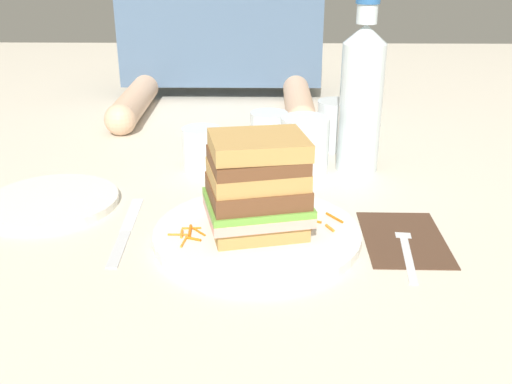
{
  "coord_description": "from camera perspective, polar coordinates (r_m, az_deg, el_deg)",
  "views": [
    {
      "loc": [
        0.0,
        -0.7,
        0.36
      ],
      "look_at": [
        -0.01,
        0.01,
        0.05
      ],
      "focal_mm": 41.69,
      "sensor_mm": 36.0,
      "label": 1
    }
  ],
  "objects": [
    {
      "name": "knife",
      "position": [
        0.8,
        -12.55,
        -3.69
      ],
      "size": [
        0.02,
        0.2,
        0.0
      ],
      "color": "silver",
      "rests_on": "ground_plane"
    },
    {
      "name": "carrot_shred_3",
      "position": [
        0.76,
        -6.48,
        -3.71
      ],
      "size": [
        0.01,
        0.03,
        0.0
      ],
      "primitive_type": "cylinder",
      "rotation": [
        0.0,
        1.57,
        1.62
      ],
      "color": "orange",
      "rests_on": "main_plate"
    },
    {
      "name": "main_plate",
      "position": [
        0.77,
        -0.03,
        -4.05
      ],
      "size": [
        0.27,
        0.27,
        0.01
      ],
      "primitive_type": "cylinder",
      "color": "white",
      "rests_on": "ground_plane"
    },
    {
      "name": "carrot_shred_0",
      "position": [
        0.77,
        -6.35,
        -3.46
      ],
      "size": [
        0.03,
        0.0,
        0.0
      ],
      "primitive_type": "cylinder",
      "rotation": [
        0.0,
        1.57,
        0.06
      ],
      "color": "orange",
      "rests_on": "main_plate"
    },
    {
      "name": "carrot_shred_8",
      "position": [
        0.78,
        5.3,
        -3.16
      ],
      "size": [
        0.01,
        0.02,
        0.0
      ],
      "primitive_type": "cylinder",
      "rotation": [
        0.0,
        1.57,
        4.41
      ],
      "color": "orange",
      "rests_on": "main_plate"
    },
    {
      "name": "empty_tumbler_1",
      "position": [
        0.99,
        -5.31,
        4.12
      ],
      "size": [
        0.06,
        0.06,
        0.07
      ],
      "primitive_type": "cylinder",
      "color": "silver",
      "rests_on": "ground_plane"
    },
    {
      "name": "juice_glass",
      "position": [
        0.97,
        4.59,
        4.27
      ],
      "size": [
        0.08,
        0.08,
        0.09
      ],
      "color": "white",
      "rests_on": "ground_plane"
    },
    {
      "name": "carrot_shred_9",
      "position": [
        0.8,
        7.41,
        -2.46
      ],
      "size": [
        0.02,
        0.03,
        0.0
      ],
      "primitive_type": "cylinder",
      "rotation": [
        0.0,
        1.57,
        2.18
      ],
      "color": "orange",
      "rests_on": "main_plate"
    },
    {
      "name": "carrot_shred_7",
      "position": [
        0.77,
        6.97,
        -3.44
      ],
      "size": [
        0.01,
        0.02,
        0.0
      ],
      "primitive_type": "cylinder",
      "rotation": [
        0.0,
        1.57,
        5.16
      ],
      "color": "orange",
      "rests_on": "main_plate"
    },
    {
      "name": "carrot_shred_5",
      "position": [
        0.76,
        -7.65,
        -4.06
      ],
      "size": [
        0.03,
        0.0,
        0.0
      ],
      "primitive_type": "cylinder",
      "rotation": [
        0.0,
        1.57,
        0.01
      ],
      "color": "orange",
      "rests_on": "main_plate"
    },
    {
      "name": "carrot_shred_4",
      "position": [
        0.76,
        -5.76,
        -3.73
      ],
      "size": [
        0.02,
        0.03,
        0.0
      ],
      "primitive_type": "cylinder",
      "rotation": [
        0.0,
        1.57,
        2.29
      ],
      "color": "orange",
      "rests_on": "main_plate"
    },
    {
      "name": "diner_across",
      "position": [
        1.44,
        -3.54,
        17.93
      ],
      "size": [
        0.47,
        0.45,
        0.52
      ],
      "color": "#DBAD89",
      "rests_on": "ground_plane"
    },
    {
      "name": "sandwich",
      "position": [
        0.74,
        -0.01,
        0.61
      ],
      "size": [
        0.15,
        0.13,
        0.13
      ],
      "color": "tan",
      "rests_on": "main_plate"
    },
    {
      "name": "fork",
      "position": [
        0.77,
        14.06,
        -4.88
      ],
      "size": [
        0.03,
        0.17,
        0.0
      ],
      "color": "silver",
      "rests_on": "napkin_dark"
    },
    {
      "name": "carrot_shred_1",
      "position": [
        0.74,
        -6.18,
        -4.48
      ],
      "size": [
        0.02,
        0.01,
        0.0
      ],
      "primitive_type": "cylinder",
      "rotation": [
        0.0,
        1.57,
        2.78
      ],
      "color": "orange",
      "rests_on": "main_plate"
    },
    {
      "name": "carrot_shred_2",
      "position": [
        0.76,
        -7.27,
        -4.0
      ],
      "size": [
        0.01,
        0.02,
        0.0
      ],
      "primitive_type": "cylinder",
      "rotation": [
        0.0,
        1.57,
        4.8
      ],
      "color": "orange",
      "rests_on": "main_plate"
    },
    {
      "name": "side_plate",
      "position": [
        0.91,
        -19.11,
        -0.86
      ],
      "size": [
        0.19,
        0.19,
        0.01
      ],
      "primitive_type": "cylinder",
      "color": "white",
      "rests_on": "ground_plane"
    },
    {
      "name": "napkin_dark",
      "position": [
        0.79,
        13.87,
        -4.32
      ],
      "size": [
        0.1,
        0.16,
        0.0
      ],
      "primitive_type": "cube",
      "rotation": [
        0.0,
        0.0,
        -0.01
      ],
      "color": "#4C3323",
      "rests_on": "ground_plane"
    },
    {
      "name": "carrot_shred_11",
      "position": [
        0.79,
        5.35,
        -2.77
      ],
      "size": [
        0.02,
        0.01,
        0.0
      ],
      "primitive_type": "cylinder",
      "rotation": [
        0.0,
        1.57,
        5.91
      ],
      "color": "orange",
      "rests_on": "main_plate"
    },
    {
      "name": "carrot_shred_6",
      "position": [
        0.74,
        -7.11,
        -4.82
      ],
      "size": [
        0.01,
        0.02,
        0.0
      ],
      "primitive_type": "cylinder",
      "rotation": [
        0.0,
        1.57,
        1.43
      ],
      "color": "orange",
      "rests_on": "main_plate"
    },
    {
      "name": "water_bottle",
      "position": [
        0.97,
        9.96,
        9.01
      ],
      "size": [
        0.07,
        0.07,
        0.28
      ],
      "color": "silver",
      "rests_on": "ground_plane"
    },
    {
      "name": "empty_tumbler_0",
      "position": [
        1.08,
        1.15,
        5.84
      ],
      "size": [
        0.07,
        0.07,
        0.07
      ],
      "primitive_type": "cylinder",
      "color": "silver",
      "rests_on": "ground_plane"
    },
    {
      "name": "empty_tumbler_2",
      "position": [
        1.1,
        7.5,
        6.42
      ],
      "size": [
        0.07,
        0.07,
        0.09
      ],
      "primitive_type": "cylinder",
      "color": "silver",
      "rests_on": "ground_plane"
    },
    {
      "name": "carrot_shred_10",
      "position": [
        0.8,
        5.39,
        -2.29
      ],
      "size": [
        0.01,
        0.02,
        0.0
      ],
      "primitive_type": "cylinder",
      "rotation": [
        0.0,
        1.57,
        1.7
      ],
      "color": "orange",
      "rests_on": "main_plate"
    },
    {
      "name": "ground_plane",
      "position": [
        0.79,
        0.65,
        -3.83
      ],
      "size": [
        3.0,
        3.0,
        0.0
      ],
      "primitive_type": "plane",
      "color": "beige"
    }
  ]
}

